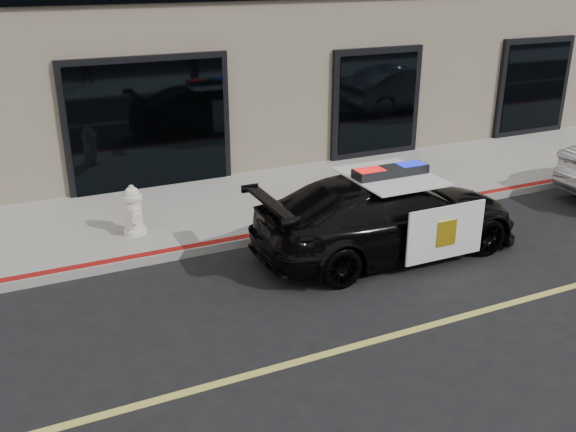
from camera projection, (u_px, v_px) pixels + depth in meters
name	position (u px, v px, depth m)	size (l,w,h in m)	color
ground	(365.00, 344.00, 8.30)	(120.00, 120.00, 0.00)	black
sidewalk_n	(226.00, 207.00, 12.69)	(60.00, 3.50, 0.15)	gray
police_car	(388.00, 215.00, 10.68)	(2.15, 4.66, 1.52)	black
fire_hydrant	(134.00, 211.00, 11.13)	(0.40, 0.56, 0.89)	white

